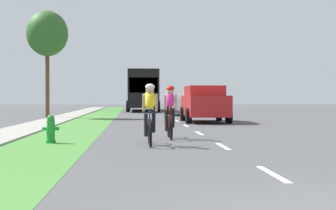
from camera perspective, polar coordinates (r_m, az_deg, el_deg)
The scene contains 12 objects.
ground_plane at distance 25.28m, azimuth 1.31°, elevation -1.93°, with size 120.00×120.00×0.00m, color #4C4C4F.
grass_verge at distance 25.28m, azimuth -8.85°, elevation -1.93°, with size 2.26×70.00×0.01m, color #478438.
sidewalk_concrete at distance 25.53m, azimuth -13.24°, elevation -1.91°, with size 1.65×70.00×0.10m, color #9E998E.
lane_markings_center at distance 29.26m, azimuth 0.62°, elevation -1.54°, with size 0.12×53.13×0.01m.
fire_hydrant_green at distance 14.22m, azimuth -12.85°, elevation -2.64°, with size 0.44×0.38×0.76m.
cyclist_lead at distance 13.20m, azimuth -2.03°, elevation -0.98°, with size 0.42×1.72×1.58m.
cyclist_trailing at distance 15.32m, azimuth 0.21°, elevation -0.73°, with size 0.42×1.72×1.58m.
suv_red at distance 25.56m, azimuth 4.07°, elevation 0.23°, with size 2.15×4.70×1.79m.
pickup_white at distance 35.32m, azimuth 1.83°, elevation 0.22°, with size 2.22×5.10×1.64m.
bus_black at distance 46.14m, azimuth -2.85°, elevation 1.81°, with size 2.78×11.60×3.48m.
sedan_silver at distance 61.83m, azimuth -2.86°, elevation 0.45°, with size 1.98×4.30×1.52m.
street_tree_near at distance 31.85m, azimuth -13.23°, elevation 7.65°, with size 2.47×2.47×6.40m.
Camera 1 is at (-2.23, -5.15, 1.24)m, focal length 55.05 mm.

